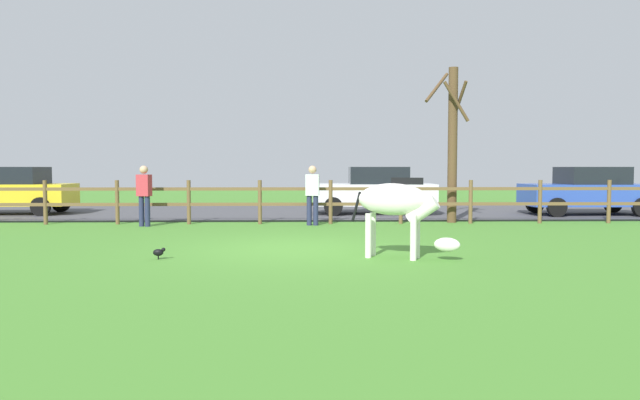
% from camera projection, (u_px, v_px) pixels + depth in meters
% --- Properties ---
extents(ground_plane, '(60.00, 60.00, 0.00)m').
position_uv_depth(ground_plane, '(293.00, 249.00, 11.25)').
color(ground_plane, '#47842D').
extents(parking_asphalt, '(28.00, 7.40, 0.05)m').
position_uv_depth(parking_asphalt, '(299.00, 211.00, 20.53)').
color(parking_asphalt, '#47474C').
rests_on(parking_asphalt, ground_plane).
extents(paddock_fence, '(22.01, 0.11, 1.24)m').
position_uv_depth(paddock_fence, '(295.00, 199.00, 16.20)').
color(paddock_fence, brown).
rests_on(paddock_fence, ground_plane).
extents(bare_tree, '(1.21, 1.22, 4.45)m').
position_uv_depth(bare_tree, '(452.00, 141.00, 16.54)').
color(bare_tree, '#513A23').
rests_on(bare_tree, ground_plane).
extents(zebra, '(1.83, 1.02, 1.41)m').
position_uv_depth(zebra, '(398.00, 205.00, 10.02)').
color(zebra, white).
rests_on(zebra, ground_plane).
extents(crow_on_grass, '(0.21, 0.10, 0.20)m').
position_uv_depth(crow_on_grass, '(159.00, 252.00, 9.92)').
color(crow_on_grass, black).
rests_on(crow_on_grass, ground_plane).
extents(parked_car_white, '(4.04, 1.97, 1.56)m').
position_uv_depth(parked_car_white, '(374.00, 190.00, 19.10)').
color(parked_car_white, white).
rests_on(parked_car_white, parking_asphalt).
extents(parked_car_blue, '(4.00, 1.89, 1.56)m').
position_uv_depth(parked_car_blue, '(588.00, 190.00, 18.77)').
color(parked_car_blue, '#2D4CAD').
rests_on(parked_car_blue, parking_asphalt).
extents(parked_car_yellow, '(4.07, 2.02, 1.56)m').
position_uv_depth(parked_car_yellow, '(10.00, 190.00, 18.98)').
color(parked_car_yellow, yellow).
rests_on(parked_car_yellow, parking_asphalt).
extents(visitor_left_of_tree, '(0.41, 0.31, 1.64)m').
position_uv_depth(visitor_left_of_tree, '(144.00, 193.00, 15.46)').
color(visitor_left_of_tree, '#232847').
rests_on(visitor_left_of_tree, ground_plane).
extents(visitor_right_of_tree, '(0.38, 0.26, 1.64)m').
position_uv_depth(visitor_right_of_tree, '(312.00, 192.00, 15.77)').
color(visitor_right_of_tree, '#232847').
rests_on(visitor_right_of_tree, ground_plane).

